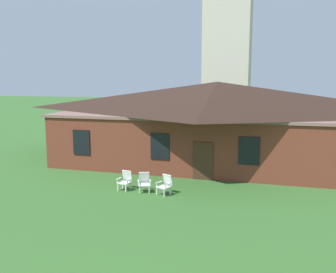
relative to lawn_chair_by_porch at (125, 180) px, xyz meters
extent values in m
cube|color=brown|center=(3.42, 7.90, 1.10)|extent=(19.77, 10.00, 3.20)
cube|color=#835E55|center=(3.42, 7.90, 2.78)|extent=(20.17, 10.20, 0.16)
pyramid|color=black|center=(3.42, 7.90, 3.86)|extent=(20.56, 10.40, 2.00)
cube|color=black|center=(-4.00, 2.87, 1.26)|extent=(1.10, 0.06, 1.50)
cube|color=black|center=(0.94, 2.87, 1.26)|extent=(1.10, 0.06, 1.50)
cube|color=black|center=(5.89, 2.87, 1.26)|extent=(1.10, 0.06, 1.50)
cube|color=#422819|center=(3.43, 2.87, 0.55)|extent=(1.10, 0.06, 2.10)
cube|color=beige|center=(2.12, 24.11, 6.64)|extent=(4.80, 4.80, 14.29)
cube|color=silver|center=(0.17, -0.38, -0.32)|extent=(0.06, 0.06, 0.36)
cube|color=silver|center=(-0.28, -0.31, -0.32)|extent=(0.06, 0.06, 0.36)
cube|color=silver|center=(0.24, 0.06, -0.32)|extent=(0.06, 0.06, 0.36)
cube|color=silver|center=(-0.21, 0.13, -0.32)|extent=(0.06, 0.06, 0.36)
cube|color=silver|center=(-0.02, -0.12, -0.11)|extent=(0.61, 0.60, 0.05)
cube|color=silver|center=(0.03, 0.19, 0.19)|extent=(0.54, 0.27, 0.54)
cube|color=silver|center=(0.26, -0.19, 0.08)|extent=(0.13, 0.47, 0.03)
cube|color=silver|center=(0.24, -0.35, -0.03)|extent=(0.05, 0.05, 0.22)
cube|color=silver|center=(-0.31, -0.10, 0.08)|extent=(0.13, 0.47, 0.03)
cube|color=silver|center=(-0.33, -0.26, -0.03)|extent=(0.05, 0.05, 0.22)
cube|color=silver|center=(1.36, -0.30, -0.32)|extent=(0.06, 0.06, 0.36)
cube|color=silver|center=(0.93, -0.46, -0.32)|extent=(0.06, 0.06, 0.36)
cube|color=silver|center=(1.20, 0.12, -0.32)|extent=(0.06, 0.06, 0.36)
cube|color=silver|center=(0.77, -0.04, -0.32)|extent=(0.06, 0.06, 0.36)
cube|color=silver|center=(1.07, -0.17, -0.11)|extent=(0.69, 0.68, 0.05)
cube|color=silver|center=(0.96, 0.12, 0.19)|extent=(0.55, 0.36, 0.54)
cube|color=silver|center=(1.34, -0.09, 0.08)|extent=(0.22, 0.46, 0.03)
cube|color=silver|center=(1.40, -0.24, -0.03)|extent=(0.05, 0.05, 0.22)
cube|color=silver|center=(0.80, -0.29, 0.08)|extent=(0.22, 0.46, 0.03)
cube|color=silver|center=(0.86, -0.44, -0.03)|extent=(0.05, 0.05, 0.22)
cube|color=silver|center=(2.22, -0.60, -0.32)|extent=(0.07, 0.07, 0.36)
cube|color=silver|center=(1.80, -0.41, -0.32)|extent=(0.07, 0.07, 0.36)
cube|color=silver|center=(2.40, -0.20, -0.32)|extent=(0.07, 0.07, 0.36)
cube|color=silver|center=(1.98, -0.01, -0.32)|extent=(0.07, 0.07, 0.36)
cube|color=silver|center=(2.10, -0.30, -0.11)|extent=(0.71, 0.70, 0.05)
cube|color=silver|center=(2.22, -0.02, 0.19)|extent=(0.55, 0.38, 0.54)
cube|color=silver|center=(2.35, -0.44, 0.08)|extent=(0.25, 0.45, 0.03)
cube|color=silver|center=(2.29, -0.59, -0.03)|extent=(0.05, 0.05, 0.22)
cube|color=silver|center=(1.82, -0.20, 0.08)|extent=(0.25, 0.45, 0.03)
cube|color=silver|center=(1.76, -0.35, -0.03)|extent=(0.05, 0.05, 0.22)
camera|label=1|loc=(6.95, -16.68, 5.02)|focal=39.31mm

